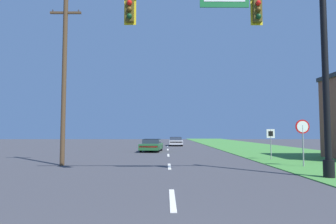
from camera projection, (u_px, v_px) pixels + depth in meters
name	position (u px, v px, depth m)	size (l,w,h in m)	color
grass_verge_right	(265.00, 149.00, 32.27)	(10.00, 110.00, 0.04)	#428438
road_center_line	(168.00, 155.00, 24.23)	(0.16, 34.80, 0.01)	silver
signal_mast	(272.00, 50.00, 12.38)	(9.52, 0.47, 8.58)	black
car_ahead	(152.00, 145.00, 29.06)	(2.19, 4.48, 1.19)	black
far_car	(176.00, 141.00, 41.75)	(1.82, 4.48, 1.19)	black
stop_sign	(303.00, 132.00, 16.11)	(0.76, 0.07, 2.50)	gray
route_sign_post	(271.00, 137.00, 20.24)	(0.55, 0.06, 2.03)	gray
utility_pole_near	(64.00, 77.00, 17.12)	(1.80, 0.26, 9.69)	#4C3823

